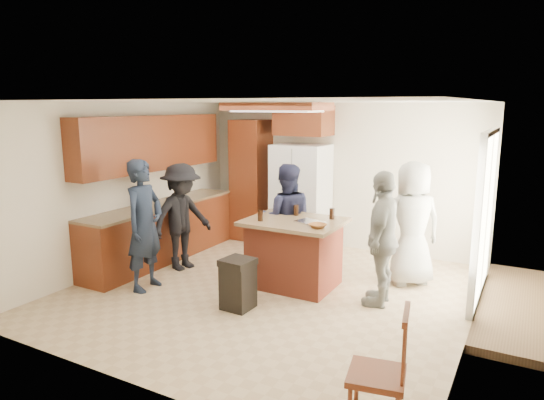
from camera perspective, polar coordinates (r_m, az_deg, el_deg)
The scene contains 12 objects.
person_front_left at distance 6.68m, azimuth -14.77°, elevation -2.88°, with size 0.64×0.47×1.77m, color black.
person_behind_left at distance 7.11m, azimuth 1.67°, elevation -2.25°, with size 0.79×0.49×1.63m, color #1A1C34.
person_behind_right at distance 6.91m, azimuth 16.14°, elevation -2.69°, with size 0.84×0.55×1.72m, color #999A91.
person_side_right at distance 6.13m, azimuth 12.85°, elevation -4.43°, with size 0.99×0.51×1.69m, color gray.
person_counter at distance 7.40m, azimuth -10.57°, elevation -1.98°, with size 1.04×0.48×1.61m, color black.
left_cabinetry at distance 7.92m, azimuth -13.23°, elevation -0.13°, with size 0.64×3.00×2.30m.
back_wall_units at distance 8.77m, azimuth -0.97°, elevation 4.03°, with size 1.80×0.60×2.45m.
refrigerator at distance 8.41m, azimuth 3.41°, elevation 0.41°, with size 0.90×0.76×1.80m.
kitchen_island at distance 6.69m, azimuth 2.61°, elevation -6.15°, with size 1.28×1.03×0.93m.
island_items at distance 6.39m, azimuth 4.24°, elevation -2.39°, with size 1.00×0.72×0.15m.
trash_bin at distance 6.01m, azimuth -4.02°, elevation -9.76°, with size 0.39×0.39×0.63m.
spindle_chair at distance 3.96m, azimuth 12.53°, elevation -19.51°, with size 0.49×0.49×0.99m.
Camera 1 is at (2.98, -5.36, 2.45)m, focal length 32.00 mm.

